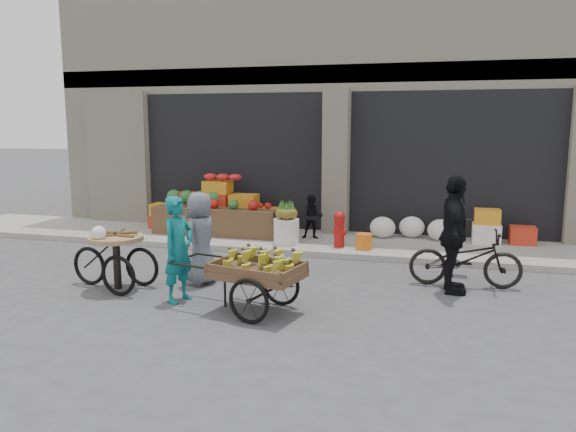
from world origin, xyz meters
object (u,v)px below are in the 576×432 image
(fire_hydrant, at_px, (339,228))
(banana_cart, at_px, (254,268))
(seated_person, at_px, (312,217))
(vendor_woman, at_px, (178,249))
(pineapple_bin, at_px, (286,231))
(bicycle, at_px, (465,258))
(cyclist, at_px, (454,235))
(tricycle_cart, at_px, (116,253))
(orange_bucket, at_px, (364,241))
(vendor_grey, at_px, (200,238))

(fire_hydrant, relative_size, banana_cart, 0.33)
(seated_person, height_order, vendor_woman, vendor_woman)
(pineapple_bin, distance_m, bicycle, 3.86)
(seated_person, bearing_deg, cyclist, -54.77)
(fire_hydrant, relative_size, cyclist, 0.40)
(pineapple_bin, bearing_deg, cyclist, -34.29)
(tricycle_cart, distance_m, bicycle, 5.43)
(seated_person, distance_m, cyclist, 3.98)
(orange_bucket, bearing_deg, fire_hydrant, 174.29)
(seated_person, xyz_separation_m, bicycle, (3.01, -2.39, -0.13))
(fire_hydrant, distance_m, seated_person, 0.96)
(bicycle, bearing_deg, fire_hydrant, 50.28)
(fire_hydrant, xyz_separation_m, seated_person, (-0.70, 0.65, 0.08))
(vendor_woman, distance_m, cyclist, 4.07)
(orange_bucket, xyz_separation_m, bicycle, (1.81, -1.69, 0.18))
(fire_hydrant, relative_size, bicycle, 0.41)
(tricycle_cart, height_order, cyclist, cyclist)
(fire_hydrant, bearing_deg, tricycle_cart, -130.92)
(tricycle_cart, bearing_deg, seated_person, 68.72)
(pineapple_bin, height_order, orange_bucket, pineapple_bin)
(banana_cart, height_order, vendor_woman, vendor_woman)
(cyclist, bearing_deg, pineapple_bin, 52.96)
(seated_person, bearing_deg, tricycle_cart, -128.76)
(orange_bucket, height_order, vendor_grey, vendor_grey)
(fire_hydrant, height_order, cyclist, cyclist)
(vendor_woman, xyz_separation_m, tricycle_cart, (-1.20, 0.28, -0.20))
(vendor_grey, xyz_separation_m, cyclist, (3.86, 0.57, 0.16))
(pineapple_bin, xyz_separation_m, banana_cart, (0.62, -3.84, 0.24))
(pineapple_bin, relative_size, vendor_woman, 0.34)
(bicycle, bearing_deg, vendor_woman, 112.28)
(seated_person, relative_size, vendor_woman, 0.61)
(tricycle_cart, height_order, vendor_grey, vendor_grey)
(seated_person, distance_m, vendor_woman, 4.37)
(orange_bucket, relative_size, vendor_woman, 0.21)
(orange_bucket, bearing_deg, vendor_grey, -130.15)
(fire_hydrant, relative_size, vendor_grey, 0.48)
(pineapple_bin, relative_size, bicycle, 0.30)
(banana_cart, xyz_separation_m, cyclist, (2.59, 1.64, 0.28))
(vendor_grey, relative_size, cyclist, 0.83)
(fire_hydrant, xyz_separation_m, cyclist, (2.11, -2.14, 0.39))
(seated_person, relative_size, tricycle_cart, 0.64)
(vendor_woman, height_order, tricycle_cart, vendor_woman)
(seated_person, bearing_deg, vendor_grey, -117.25)
(orange_bucket, relative_size, cyclist, 0.18)
(seated_person, height_order, vendor_grey, vendor_grey)
(fire_hydrant, height_order, bicycle, bicycle)
(bicycle, relative_size, cyclist, 0.96)
(tricycle_cart, xyz_separation_m, vendor_grey, (1.14, 0.61, 0.17))
(orange_bucket, height_order, cyclist, cyclist)
(vendor_grey, bearing_deg, orange_bucket, 149.73)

